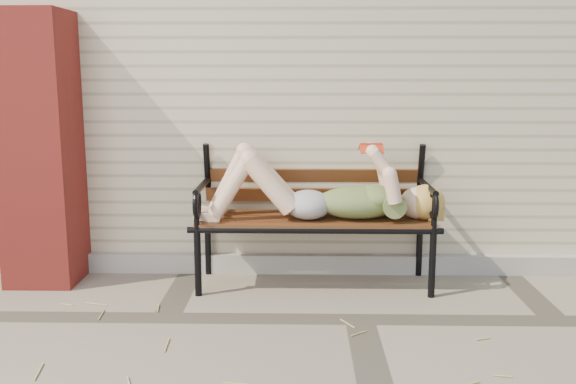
{
  "coord_description": "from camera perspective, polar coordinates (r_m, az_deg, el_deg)",
  "views": [
    {
      "loc": [
        -0.38,
        -3.89,
        1.56
      ],
      "look_at": [
        -0.47,
        0.58,
        0.72
      ],
      "focal_mm": 40.0,
      "sensor_mm": 36.0,
      "label": 1
    }
  ],
  "objects": [
    {
      "name": "reading_woman",
      "position": [
        4.62,
        2.56,
        0.1
      ],
      "size": [
        1.76,
        0.4,
        0.55
      ],
      "color": "#092C42",
      "rests_on": "ground"
    },
    {
      "name": "house_wall",
      "position": [
        6.91,
        4.41,
        10.07
      ],
      "size": [
        8.0,
        4.0,
        3.0
      ],
      "primitive_type": "cube",
      "color": "beige",
      "rests_on": "ground"
    },
    {
      "name": "garden_bench",
      "position": [
        4.77,
        2.33,
        -0.06
      ],
      "size": [
        1.87,
        0.74,
        1.21
      ],
      "color": "black",
      "rests_on": "ground"
    },
    {
      "name": "brick_pillar",
      "position": [
        5.06,
        -21.18,
        3.54
      ],
      "size": [
        0.5,
        0.5,
        2.0
      ],
      "primitive_type": "cube",
      "color": "#AF2D27",
      "rests_on": "ground"
    },
    {
      "name": "ground",
      "position": [
        4.21,
        6.4,
        -11.19
      ],
      "size": [
        80.0,
        80.0,
        0.0
      ],
      "primitive_type": "plane",
      "color": "gray",
      "rests_on": "ground"
    },
    {
      "name": "foundation_strip",
      "position": [
        5.1,
        5.44,
        -6.37
      ],
      "size": [
        8.0,
        0.1,
        0.15
      ],
      "primitive_type": "cube",
      "color": "#A19B91",
      "rests_on": "ground"
    },
    {
      "name": "straw_scatter",
      "position": [
        3.94,
        -6.9,
        -12.69
      ],
      "size": [
        2.23,
        1.5,
        0.01
      ],
      "color": "tan",
      "rests_on": "ground"
    }
  ]
}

